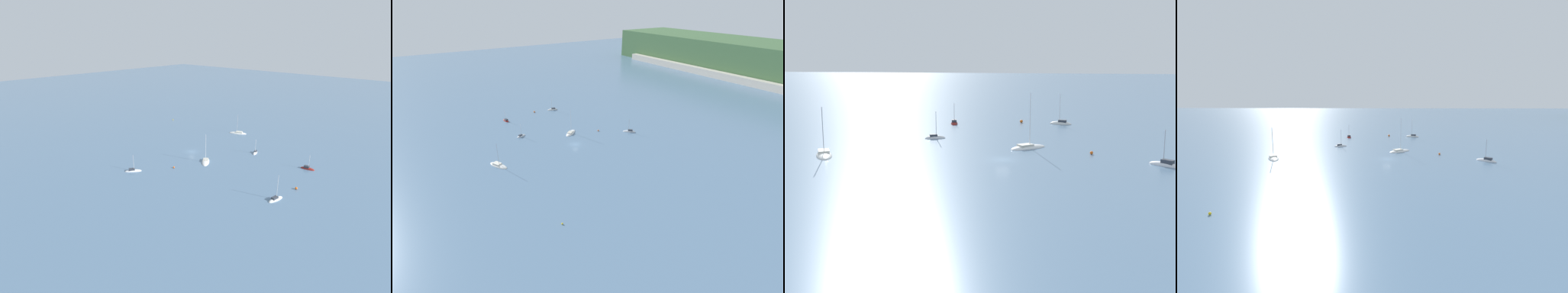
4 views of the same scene
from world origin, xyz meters
TOP-DOWN VIEW (x-y plane):
  - ground_plane at (0.00, 0.00)m, footprint 600.00×600.00m
  - sailboat_0 at (-21.48, -17.17)m, footprint 2.85×5.04m
  - sailboat_1 at (0.18, -35.33)m, footprint 9.34×6.42m
  - sailboat_2 at (2.28, 29.69)m, footprint 5.16×5.82m
  - sailboat_3 at (-47.42, 12.82)m, footprint 2.89×6.24m
  - sailboat_4 at (-45.06, -16.29)m, footprint 5.46×2.53m
  - sailboat_5 at (-11.90, 4.57)m, footprint 7.47×8.65m
  - mooring_buoy_0 at (-49.09, 2.01)m, footprint 0.85×0.85m
  - mooring_buoy_1 at (-6.81, 17.38)m, footprint 0.67×0.67m
  - mooring_buoy_2 at (44.13, -30.83)m, footprint 0.52×0.52m

SIDE VIEW (x-z plane):
  - ground_plane at x=0.00m, z-range 0.00..0.00m
  - sailboat_5 at x=-11.90m, z-range -6.11..6.29m
  - sailboat_1 at x=0.18m, z-range -5.17..5.36m
  - sailboat_0 at x=-21.48m, z-range -3.46..3.66m
  - sailboat_2 at x=2.28m, z-range -3.54..3.78m
  - sailboat_3 at x=-47.42m, z-range -4.45..4.69m
  - sailboat_4 at x=-45.06m, z-range -3.06..3.30m
  - mooring_buoy_2 at x=44.13m, z-range 0.00..0.52m
  - mooring_buoy_1 at x=-6.81m, z-range 0.00..0.67m
  - mooring_buoy_0 at x=-49.09m, z-range 0.00..0.85m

